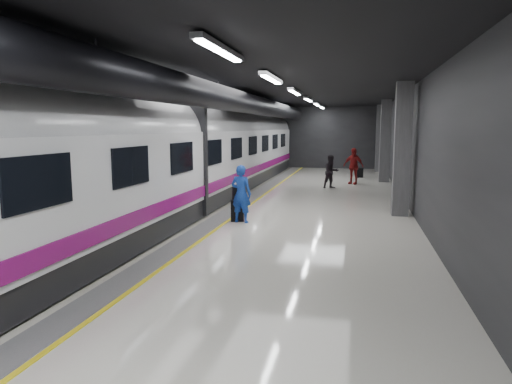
# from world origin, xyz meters

# --- Properties ---
(ground) EXTENTS (40.00, 40.00, 0.00)m
(ground) POSITION_xyz_m (0.00, 0.00, 0.00)
(ground) COLOR silver
(ground) RESTS_ON ground
(platform_hall) EXTENTS (10.02, 40.02, 4.51)m
(platform_hall) POSITION_xyz_m (-0.29, 0.96, 3.54)
(platform_hall) COLOR black
(platform_hall) RESTS_ON ground
(train) EXTENTS (3.05, 38.00, 4.05)m
(train) POSITION_xyz_m (-3.25, -0.00, 2.07)
(train) COLOR black
(train) RESTS_ON ground
(traveler_main) EXTENTS (0.73, 0.54, 1.83)m
(traveler_main) POSITION_xyz_m (-0.48, -0.37, 0.92)
(traveler_main) COLOR blue
(traveler_main) RESTS_ON ground
(suitcase_main) EXTENTS (0.47, 0.37, 0.67)m
(suitcase_main) POSITION_xyz_m (-0.65, -0.21, 0.34)
(suitcase_main) COLOR black
(suitcase_main) RESTS_ON ground
(shoulder_bag) EXTENTS (0.37, 0.30, 0.43)m
(shoulder_bag) POSITION_xyz_m (-0.65, -0.18, 0.89)
(shoulder_bag) COLOR black
(shoulder_bag) RESTS_ON suitcase_main
(traveler_far_a) EXTENTS (1.01, 0.96, 1.65)m
(traveler_far_a) POSITION_xyz_m (1.84, 8.56, 0.82)
(traveler_far_a) COLOR black
(traveler_far_a) RESTS_ON ground
(traveler_far_b) EXTENTS (1.22, 0.89, 1.92)m
(traveler_far_b) POSITION_xyz_m (2.89, 10.55, 0.96)
(traveler_far_b) COLOR maroon
(traveler_far_b) RESTS_ON ground
(suitcase_far) EXTENTS (0.45, 0.38, 0.57)m
(suitcase_far) POSITION_xyz_m (3.23, 13.89, 0.28)
(suitcase_far) COLOR black
(suitcase_far) RESTS_ON ground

